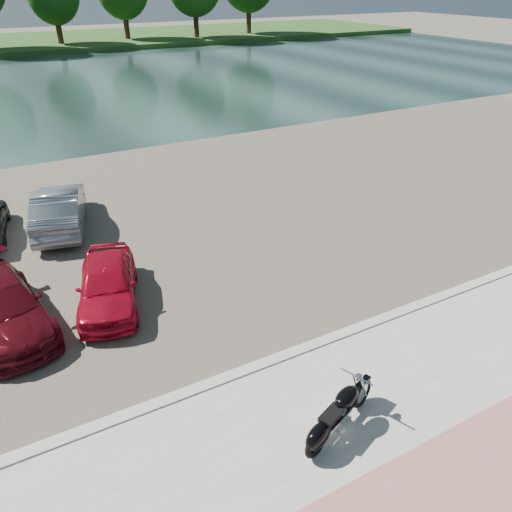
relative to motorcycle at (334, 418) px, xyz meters
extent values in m
plane|color=#595447|center=(0.69, 0.47, -0.56)|extent=(200.00, 200.00, 0.00)
cube|color=#9C9A92|center=(0.69, -0.53, -0.51)|extent=(60.00, 6.00, 0.10)
cube|color=#925952|center=(0.69, -2.03, -0.46)|extent=(60.00, 2.00, 0.01)
cube|color=#9C9A92|center=(0.69, 2.47, -0.49)|extent=(60.00, 0.30, 0.14)
cube|color=#464239|center=(0.69, 11.47, -0.54)|extent=(60.00, 18.00, 0.04)
cube|color=#172B27|center=(0.69, 40.47, -0.56)|extent=(120.00, 40.00, 0.00)
cube|color=#224E1C|center=(0.69, 72.47, -0.26)|extent=(120.00, 24.00, 0.60)
cylinder|color=#361F13|center=(6.69, 66.47, 2.29)|extent=(0.70, 0.70, 4.50)
cylinder|color=#361F13|center=(15.69, 67.87, 2.51)|extent=(0.70, 0.70, 4.95)
cylinder|color=#361F13|center=(24.69, 65.07, 2.74)|extent=(0.70, 0.70, 5.40)
cylinder|color=#361F13|center=(33.69, 66.47, 2.96)|extent=(0.70, 0.70, 5.85)
torus|color=black|center=(0.98, 0.36, -0.12)|extent=(0.68, 0.35, 0.68)
torus|color=black|center=(-0.57, -0.22, -0.12)|extent=(0.68, 0.35, 0.68)
cylinder|color=#B2B2B7|center=(0.98, 0.36, -0.12)|extent=(0.45, 0.22, 0.46)
cylinder|color=#B2B2B7|center=(-0.57, -0.22, -0.12)|extent=(0.45, 0.22, 0.46)
cylinder|color=silver|center=(0.88, 0.22, 0.18)|extent=(0.32, 0.16, 0.63)
cylinder|color=silver|center=(0.81, 0.40, 0.18)|extent=(0.32, 0.16, 0.63)
cylinder|color=silver|center=(0.67, 0.24, 0.57)|extent=(0.30, 0.72, 0.04)
sphere|color=silver|center=(0.76, 0.28, 0.49)|extent=(0.21, 0.21, 0.16)
sphere|color=silver|center=(0.83, 0.30, 0.49)|extent=(0.14, 0.14, 0.11)
cube|color=black|center=(0.98, 0.36, 0.19)|extent=(0.47, 0.29, 0.06)
cube|color=black|center=(0.21, 0.07, -0.18)|extent=(1.16, 0.51, 0.08)
cube|color=silver|center=(0.16, 0.05, -0.11)|extent=(0.53, 0.46, 0.34)
cylinder|color=silver|center=(0.25, 0.09, 0.09)|extent=(0.29, 0.25, 0.27)
cylinder|color=silver|center=(0.07, 0.02, 0.09)|extent=(0.29, 0.25, 0.27)
ellipsoid|color=black|center=(0.38, 0.13, 0.26)|extent=(0.76, 0.58, 0.32)
cube|color=black|center=(-0.12, -0.05, 0.20)|extent=(0.61, 0.46, 0.10)
ellipsoid|color=black|center=(-0.52, -0.20, 0.00)|extent=(0.80, 0.57, 0.50)
cube|color=black|center=(-0.57, -0.22, -0.07)|extent=(0.44, 0.31, 0.30)
cylinder|color=silver|center=(-0.18, 0.10, -0.24)|extent=(1.06, 0.47, 0.09)
cylinder|color=silver|center=(-0.18, 0.10, -0.16)|extent=(1.06, 0.47, 0.09)
cylinder|color=#B2B2B7|center=(0.13, -0.15, -0.33)|extent=(0.07, 0.14, 0.22)
imported|color=#4F0B13|center=(-5.32, 7.01, 0.13)|extent=(2.54, 4.75, 1.31)
imported|color=#AB0B22|center=(-2.67, 6.81, 0.14)|extent=(2.53, 4.13, 1.31)
imported|color=slate|center=(-2.94, 12.49, 0.22)|extent=(2.60, 4.77, 1.49)
camera|label=1|loc=(-4.68, -5.32, 7.52)|focal=35.00mm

